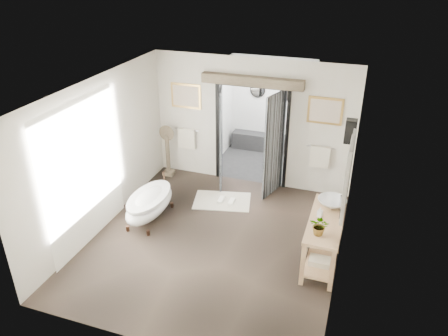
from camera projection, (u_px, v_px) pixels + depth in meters
The scene contains 13 objects.
ground_plane at pixel (214, 241), 8.16m from camera, with size 5.00×5.00×0.00m, color #45362C.
room_shell at pixel (208, 154), 7.22m from camera, with size 4.52×5.02×2.91m.
shower_room at pixel (267, 123), 11.12m from camera, with size 2.22×2.01×2.51m.
back_wall_dressing at pixel (250, 121), 9.41m from camera, with size 3.82×0.79×2.52m.
clawfoot_tub at pixel (150, 203), 8.68m from camera, with size 0.67×1.51×0.74m.
vanity at pixel (323, 236), 7.45m from camera, with size 0.57×1.60×0.85m.
pedestal_mirror at pixel (168, 154), 10.33m from camera, with size 0.37×0.24×1.26m.
rug at pixel (222, 201), 9.45m from camera, with size 1.20×0.80×0.01m, color beige.
slippers at pixel (226, 201), 9.40m from camera, with size 0.35×0.26×0.05m.
basin at pixel (332, 203), 7.59m from camera, with size 0.50×0.50×0.17m, color white.
plant at pixel (320, 226), 6.83m from camera, with size 0.30×0.26×0.33m, color gray.
soap_bottle_a at pixel (320, 212), 7.33m from camera, with size 0.08×0.08×0.17m, color gray.
soap_bottle_b at pixel (328, 196), 7.83m from camera, with size 0.12×0.12×0.15m, color gray.
Camera 1 is at (2.34, -6.24, 4.90)m, focal length 35.00 mm.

